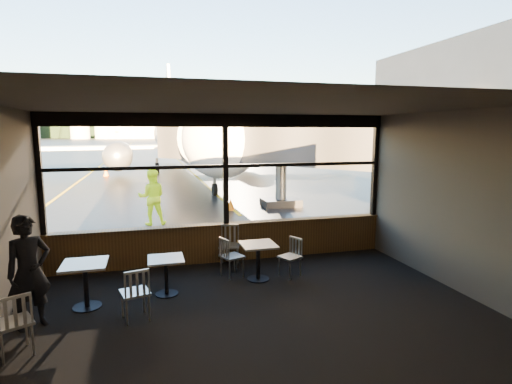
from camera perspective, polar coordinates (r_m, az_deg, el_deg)
name	(u,v)px	position (r m, az deg, el deg)	size (l,w,h in m)	color
ground_plane	(153,142)	(129.22, -14.51, 6.94)	(520.00, 520.00, 0.00)	black
carpet_floor	(260,314)	(7.12, 0.59, -17.07)	(8.00, 6.00, 0.01)	black
ceiling	(260,106)	(6.43, 0.64, 12.23)	(8.00, 6.00, 0.04)	#38332D
wall_right	(462,203)	(8.54, 27.41, -1.42)	(0.04, 6.00, 3.50)	#4B453C
wall_back	(349,279)	(3.86, 13.08, -11.96)	(8.00, 0.04, 3.50)	#4B453C
window_sill	(226,243)	(9.71, -4.26, -7.23)	(8.00, 0.28, 0.90)	#4E3317
window_header	(225,121)	(9.34, -4.46, 10.14)	(8.00, 0.18, 0.30)	black
mullion_left	(39,175)	(9.48, -28.56, 2.14)	(0.12, 0.12, 2.60)	black
mullion_centre	(225,170)	(9.38, -4.38, 3.11)	(0.12, 0.12, 2.60)	black
mullion_right	(375,167)	(10.84, 16.64, 3.51)	(0.12, 0.12, 2.60)	black
window_transom	(225,166)	(9.37, -4.39, 3.72)	(8.00, 0.10, 0.08)	black
airliner	(185,104)	(30.70, -10.09, 12.26)	(27.96, 33.55, 10.25)	white
jet_bridge	(290,148)	(15.63, 4.87, 6.28)	(9.27, 11.33, 4.94)	#302F32
cafe_table_near	(258,262)	(8.49, 0.31, -9.95)	(0.71, 0.71, 0.78)	#A39E96
cafe_table_mid	(166,276)	(7.95, -12.69, -11.69)	(0.66, 0.66, 0.73)	#ACA59E
cafe_table_left	(86,286)	(7.81, -23.13, -12.19)	(0.75, 0.75, 0.82)	#A29C95
chair_near_e	(290,257)	(8.72, 4.86, -9.29)	(0.46, 0.46, 0.84)	#ABA69A
chair_near_w	(232,257)	(8.66, -3.46, -9.23)	(0.48, 0.48, 0.89)	#BAB4A8
chair_near_n	(229,246)	(9.32, -3.82, -7.72)	(0.52, 0.52, 0.96)	#AFAA9E
chair_mid_s	(135,293)	(7.07, -16.90, -13.64)	(0.50, 0.50, 0.92)	#B6B1A4
chair_left_s	(13,323)	(6.70, -31.36, -15.72)	(0.52, 0.52, 0.95)	#B5B0A4
passenger	(29,272)	(7.31, -29.69, -9.91)	(0.67, 0.44, 1.83)	black
ground_crew	(152,197)	(13.79, -14.65, -0.70)	(0.91, 0.71, 1.86)	#BFF219
cone_nose	(231,204)	(15.95, -3.64, -1.77)	(0.33, 0.33, 0.46)	#FC5407
cone_wing	(106,172)	(30.04, -20.65, 2.67)	(0.41, 0.41, 0.57)	#FF5D08
terminal_annex	(488,134)	(16.56, 30.26, 7.11)	(5.00, 7.00, 6.00)	gray
hangar_mid	(150,128)	(194.19, -14.84, 8.87)	(38.00, 15.00, 10.00)	silver
hangar_right	(278,126)	(197.12, 3.12, 9.42)	(50.00, 20.00, 12.00)	silver
fuel_tank_a	(80,132)	(193.25, -23.82, 7.84)	(8.00, 8.00, 6.00)	silver
fuel_tank_b	(104,132)	(192.04, -20.85, 8.00)	(8.00, 8.00, 6.00)	silver
fuel_tank_c	(128,132)	(191.35, -17.84, 8.15)	(8.00, 8.00, 6.00)	silver
treeline	(150,126)	(219.20, -14.91, 9.06)	(360.00, 3.00, 12.00)	black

